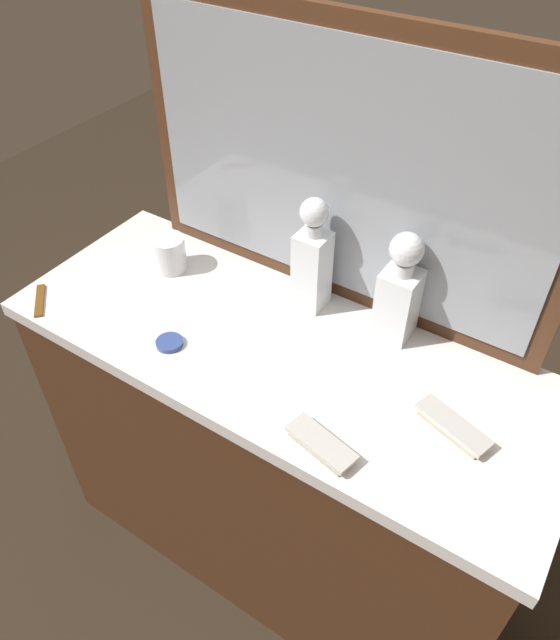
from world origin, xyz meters
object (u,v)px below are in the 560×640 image
(crystal_decanter_center, at_px, (399,296))
(crystal_decanter_rear, at_px, (312,265))
(tortoiseshell_comb, at_px, (40,300))
(crystal_tumbler_left, at_px, (169,255))
(silver_brush_left, at_px, (453,427))
(porcelain_dish, at_px, (169,343))
(silver_brush_right, at_px, (321,445))

(crystal_decanter_center, relative_size, crystal_decanter_rear, 0.93)
(crystal_decanter_rear, relative_size, tortoiseshell_comb, 2.87)
(crystal_tumbler_left, relative_size, silver_brush_left, 0.55)
(crystal_decanter_rear, height_order, porcelain_dish, crystal_decanter_rear)
(crystal_decanter_rear, height_order, crystal_tumbler_left, crystal_decanter_rear)
(crystal_tumbler_left, relative_size, silver_brush_right, 0.59)
(crystal_decanter_rear, bearing_deg, crystal_tumbler_left, -168.28)
(silver_brush_left, xyz_separation_m, silver_brush_right, (-0.20, -0.18, -0.00))
(silver_brush_left, relative_size, silver_brush_right, 1.08)
(crystal_decanter_center, relative_size, porcelain_dish, 4.40)
(crystal_decanter_rear, xyz_separation_m, crystal_tumbler_left, (-0.39, -0.08, -0.08))
(crystal_decanter_center, bearing_deg, silver_brush_left, -41.35)
(silver_brush_right, relative_size, tortoiseshell_comb, 1.53)
(crystal_decanter_center, bearing_deg, porcelain_dish, -142.30)
(silver_brush_right, height_order, tortoiseshell_comb, silver_brush_right)
(silver_brush_left, height_order, porcelain_dish, silver_brush_left)
(crystal_decanter_rear, height_order, silver_brush_left, crystal_decanter_rear)
(crystal_decanter_center, distance_m, silver_brush_right, 0.40)
(crystal_decanter_center, distance_m, silver_brush_left, 0.32)
(silver_brush_right, distance_m, tortoiseshell_comb, 0.82)
(crystal_decanter_center, bearing_deg, crystal_tumbler_left, -171.06)
(crystal_decanter_rear, xyz_separation_m, silver_brush_right, (0.25, -0.37, -0.11))
(crystal_decanter_center, height_order, crystal_tumbler_left, crystal_decanter_center)
(porcelain_dish, height_order, tortoiseshell_comb, porcelain_dish)
(crystal_decanter_rear, height_order, silver_brush_right, crystal_decanter_rear)
(crystal_decanter_center, height_order, tortoiseshell_comb, crystal_decanter_center)
(porcelain_dish, bearing_deg, crystal_decanter_center, 37.70)
(crystal_tumbler_left, distance_m, silver_brush_right, 0.70)
(silver_brush_right, xyz_separation_m, tortoiseshell_comb, (-0.82, -0.00, -0.01))
(crystal_decanter_rear, distance_m, crystal_tumbler_left, 0.40)
(crystal_decanter_rear, bearing_deg, silver_brush_right, -56.21)
(crystal_decanter_center, height_order, porcelain_dish, crystal_decanter_center)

